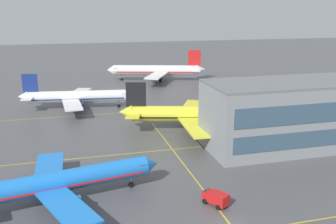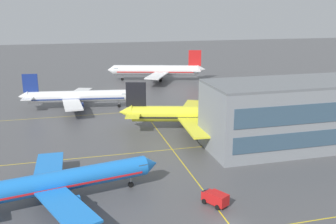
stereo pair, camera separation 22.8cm
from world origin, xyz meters
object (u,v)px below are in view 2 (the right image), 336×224
airliner_far_left_stand (157,70)px  airliner_second_row (196,114)px  service_truck_red_van (215,198)px  airliner_front_gate (59,182)px  airliner_third_row (77,97)px

airliner_far_left_stand → airliner_second_row: bearing=-94.9°
service_truck_red_van → airliner_far_left_stand: bearing=81.7°
airliner_front_gate → service_truck_red_van: airliner_front_gate is taller
airliner_front_gate → airliner_third_row: size_ratio=0.94×
airliner_front_gate → airliner_far_left_stand: 103.99m
airliner_second_row → service_truck_red_van: 37.25m
airliner_second_row → airliner_front_gate: bearing=-138.0°
airliner_front_gate → service_truck_red_van: 24.13m
airliner_second_row → service_truck_red_van: (-9.21, -35.98, -2.94)m
airliner_far_left_stand → airliner_front_gate: bearing=-111.5°
airliner_far_left_stand → airliner_third_row: bearing=-131.0°
airliner_second_row → airliner_third_row: 40.22m
airliner_second_row → airliner_far_left_stand: 67.99m
airliner_front_gate → airliner_far_left_stand: size_ratio=0.81×
airliner_second_row → service_truck_red_van: airliner_second_row is taller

